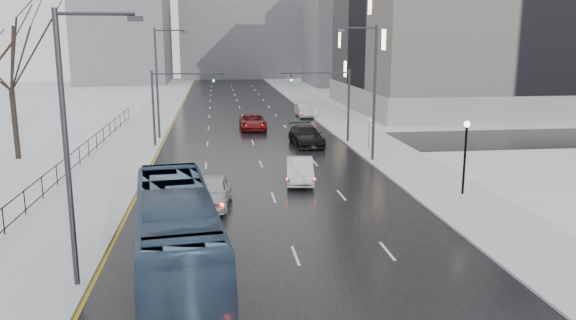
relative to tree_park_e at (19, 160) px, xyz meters
name	(u,v)px	position (x,y,z in m)	size (l,w,h in m)	color
road	(246,125)	(18.20, 16.00, 0.02)	(16.00, 150.00, 0.04)	black
cross_road	(254,145)	(18.20, 4.00, 0.02)	(130.00, 10.00, 0.04)	black
sidewalk_left	(147,126)	(7.70, 16.00, 0.08)	(5.00, 150.00, 0.16)	silver
sidewalk_right	(341,122)	(28.70, 16.00, 0.08)	(5.00, 150.00, 0.16)	silver
park_strip	(53,128)	(-1.80, 16.00, 0.06)	(14.00, 150.00, 0.12)	white
tree_park_e	(19,160)	(0.00, 0.00, 0.00)	(9.45, 9.45, 13.50)	black
iron_fence	(31,195)	(5.20, -14.00, 0.91)	(0.06, 70.00, 1.30)	black
streetlight_r_mid	(372,87)	(26.37, -4.00, 5.62)	(2.95, 0.25, 10.00)	#2D2D33
streetlight_l_near	(72,137)	(10.03, -24.00, 5.62)	(2.95, 0.25, 10.00)	#2D2D33
streetlight_l_far	(159,78)	(10.03, 8.00, 5.62)	(2.95, 0.25, 10.00)	#2D2D33
lamppost_r_mid	(466,147)	(29.20, -14.00, 2.94)	(0.36, 0.36, 4.28)	black
mast_signal_right	(337,97)	(25.53, 4.00, 4.11)	(6.10, 0.33, 6.50)	#2D2D33
mast_signal_left	(166,99)	(10.87, 4.00, 4.11)	(6.10, 0.33, 6.50)	#2D2D33
no_uturn_sign	(369,123)	(27.40, 0.00, 2.30)	(0.60, 0.06, 2.70)	#2D2D33
civic_building	(504,23)	(53.20, 28.00, 11.21)	(41.00, 31.00, 24.80)	gray
bldg_far_right	(367,30)	(46.20, 71.00, 11.00)	(24.00, 20.00, 22.00)	slate
bldg_far_left	(123,16)	(-3.80, 81.00, 14.00)	(18.00, 22.00, 28.00)	slate
bldg_far_center	(244,40)	(22.20, 96.00, 9.00)	(30.00, 18.00, 18.00)	slate
bus	(176,233)	(13.40, -23.32, 1.73)	(2.84, 12.16, 3.39)	#364D69
sedan_center_near	(212,192)	(14.70, -14.26, 0.86)	(1.94, 4.82, 1.64)	#BBBDC0
sedan_right_near	(300,170)	(20.23, -9.63, 0.82)	(1.65, 4.74, 1.56)	silver
sedan_right_cross	(253,122)	(18.70, 12.39, 0.82)	(2.59, 5.61, 1.56)	maroon
sedan_right_far	(306,136)	(22.70, 3.07, 0.88)	(2.35, 5.79, 1.68)	black
sedan_right_distant	(304,110)	(25.40, 21.40, 0.81)	(1.64, 4.69, 1.55)	#A8A8AD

